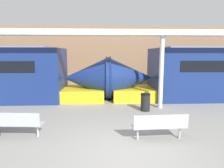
% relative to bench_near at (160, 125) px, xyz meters
% --- Properties ---
extents(ground_plane, '(60.00, 60.00, 0.00)m').
position_rel_bench_near_xyz_m(ground_plane, '(-1.35, -0.77, -0.52)').
color(ground_plane, gray).
extents(station_wall, '(56.00, 0.20, 5.00)m').
position_rel_bench_near_xyz_m(station_wall, '(-1.35, 10.57, 1.98)').
color(station_wall, '#937051').
rests_on(station_wall, ground_plane).
extents(bench_near, '(1.79, 0.53, 0.88)m').
position_rel_bench_near_xyz_m(bench_near, '(0.00, 0.00, 0.00)').
color(bench_near, '#ADB2B7').
rests_on(bench_near, ground_plane).
extents(bench_far, '(1.72, 0.57, 0.88)m').
position_rel_bench_near_xyz_m(bench_far, '(-4.71, 0.44, -0.00)').
color(bench_far, '#ADB2B7').
rests_on(bench_far, ground_plane).
extents(trash_bin, '(0.47, 0.47, 0.86)m').
position_rel_bench_near_xyz_m(trash_bin, '(0.25, 3.36, -0.09)').
color(trash_bin, black).
rests_on(trash_bin, ground_plane).
extents(support_column_near, '(0.23, 0.23, 3.65)m').
position_rel_bench_near_xyz_m(support_column_near, '(1.13, 3.87, 1.30)').
color(support_column_near, silver).
rests_on(support_column_near, ground_plane).
extents(canopy_beam, '(28.00, 0.60, 0.28)m').
position_rel_bench_near_xyz_m(canopy_beam, '(1.13, 3.87, 3.27)').
color(canopy_beam, silver).
rests_on(canopy_beam, support_column_near).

